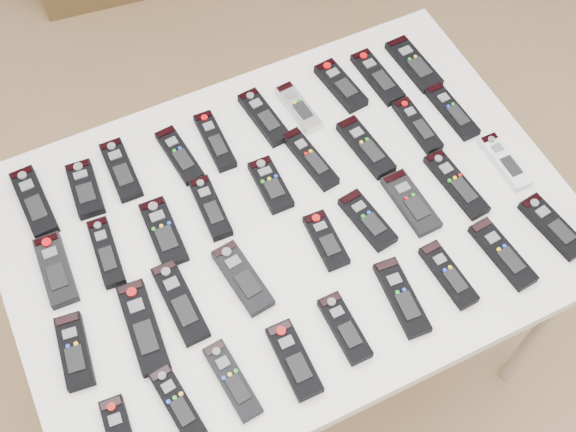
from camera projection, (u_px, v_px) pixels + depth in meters
name	position (u px, v px, depth m)	size (l,w,h in m)	color
ground	(253.00, 356.00, 2.27)	(4.00, 4.00, 0.00)	#9B7C4F
table	(288.00, 233.00, 1.67)	(1.25, 0.88, 0.78)	white
remote_0	(34.00, 202.00, 1.63)	(0.06, 0.19, 0.02)	black
remote_1	(85.00, 189.00, 1.65)	(0.06, 0.15, 0.02)	black
remote_2	(121.00, 170.00, 1.67)	(0.05, 0.17, 0.02)	black
remote_3	(179.00, 155.00, 1.70)	(0.05, 0.17, 0.02)	black
remote_4	(215.00, 141.00, 1.72)	(0.05, 0.17, 0.02)	black
remote_5	(264.00, 117.00, 1.75)	(0.05, 0.17, 0.02)	black
remote_6	(298.00, 108.00, 1.77)	(0.04, 0.15, 0.02)	#B7B7BC
remote_7	(341.00, 86.00, 1.80)	(0.06, 0.16, 0.02)	black
remote_8	(377.00, 77.00, 1.82)	(0.05, 0.18, 0.02)	black
remote_9	(414.00, 64.00, 1.84)	(0.06, 0.18, 0.02)	black
remote_10	(56.00, 270.00, 1.54)	(0.06, 0.17, 0.02)	black
remote_11	(106.00, 252.00, 1.56)	(0.05, 0.17, 0.02)	black
remote_12	(163.00, 232.00, 1.59)	(0.06, 0.17, 0.02)	black
remote_13	(211.00, 208.00, 1.62)	(0.05, 0.16, 0.02)	black
remote_14	(271.00, 185.00, 1.65)	(0.06, 0.14, 0.02)	black
remote_15	(310.00, 159.00, 1.69)	(0.04, 0.18, 0.02)	black
remote_16	(366.00, 147.00, 1.71)	(0.05, 0.18, 0.02)	black
remote_17	(417.00, 125.00, 1.74)	(0.04, 0.17, 0.02)	black
remote_18	(452.00, 111.00, 1.76)	(0.05, 0.17, 0.02)	black
remote_19	(75.00, 351.00, 1.45)	(0.05, 0.16, 0.02)	black
remote_20	(143.00, 327.00, 1.47)	(0.06, 0.21, 0.02)	black
remote_21	(180.00, 302.00, 1.50)	(0.06, 0.19, 0.02)	black
remote_22	(242.00, 278.00, 1.53)	(0.06, 0.17, 0.02)	black
remote_23	(326.00, 240.00, 1.58)	(0.05, 0.14, 0.02)	black
remote_24	(367.00, 220.00, 1.60)	(0.05, 0.15, 0.02)	black
remote_25	(411.00, 203.00, 1.63)	(0.06, 0.17, 0.02)	black
remote_26	(456.00, 184.00, 1.65)	(0.05, 0.19, 0.02)	black
remote_27	(505.00, 162.00, 1.69)	(0.05, 0.16, 0.02)	silver
remote_29	(178.00, 403.00, 1.39)	(0.05, 0.16, 0.02)	black
remote_30	(232.00, 380.00, 1.42)	(0.05, 0.17, 0.02)	black
remote_31	(294.00, 360.00, 1.44)	(0.06, 0.16, 0.02)	black
remote_32	(344.00, 328.00, 1.47)	(0.05, 0.15, 0.02)	black
remote_33	(402.00, 297.00, 1.51)	(0.05, 0.18, 0.02)	black
remote_34	(448.00, 275.00, 1.53)	(0.05, 0.16, 0.02)	black
remote_35	(503.00, 254.00, 1.56)	(0.05, 0.18, 0.02)	black
remote_36	(553.00, 227.00, 1.59)	(0.05, 0.17, 0.02)	black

